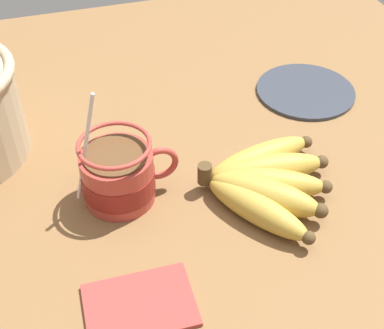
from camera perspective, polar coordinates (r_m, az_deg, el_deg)
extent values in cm
cube|color=brown|center=(78.21, -0.88, -2.38)|extent=(116.83, 116.83, 3.68)
cylinder|color=#B23D33|center=(72.22, -7.89, -1.32)|extent=(9.72, 9.72, 7.51)
cylinder|color=maroon|center=(72.55, -7.85, -1.60)|extent=(9.92, 9.92, 3.27)
torus|color=#B23D33|center=(72.30, -3.50, 0.12)|extent=(5.38, 0.90, 5.38)
cylinder|color=brown|center=(69.67, -8.18, 0.99)|extent=(8.52, 8.52, 0.40)
torus|color=#B23D33|center=(68.56, -8.32, 2.09)|extent=(9.72, 9.72, 0.60)
cylinder|color=silver|center=(68.25, -11.33, 1.60)|extent=(4.38, 0.50, 16.11)
ellipsoid|color=silver|center=(73.65, -9.02, -2.86)|extent=(3.00, 2.00, 0.80)
cylinder|color=#4C381E|center=(73.18, 1.36, -1.00)|extent=(2.00, 2.00, 3.00)
ellipsoid|color=#B79338|center=(70.35, 6.93, -4.68)|extent=(11.77, 15.17, 3.96)
sphere|color=#4C381E|center=(68.06, 12.33, -7.65)|extent=(1.78, 1.78, 1.78)
ellipsoid|color=#B79338|center=(71.91, 7.72, -3.21)|extent=(14.50, 13.16, 4.48)
sphere|color=#4C381E|center=(71.18, 13.56, -4.82)|extent=(2.02, 2.02, 2.02)
ellipsoid|color=#B79338|center=(73.89, 8.15, -1.97)|extent=(15.91, 9.80, 4.09)
sphere|color=#4C381E|center=(74.84, 14.08, -2.34)|extent=(1.84, 1.84, 1.84)
ellipsoid|color=#B79338|center=(75.78, 8.06, -0.52)|extent=(16.48, 5.86, 4.27)
sphere|color=#4C381E|center=(78.44, 13.67, 0.27)|extent=(1.92, 1.92, 1.92)
ellipsoid|color=#B79338|center=(77.67, 7.26, 0.70)|extent=(16.84, 7.19, 4.04)
sphere|color=#4C381E|center=(81.81, 12.01, 2.49)|extent=(1.82, 1.82, 1.82)
cube|color=#A33833|center=(63.02, -5.60, -14.69)|extent=(12.67, 9.04, 0.60)
cylinder|color=#333842|center=(95.87, 12.01, 7.70)|extent=(17.02, 17.02, 0.60)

